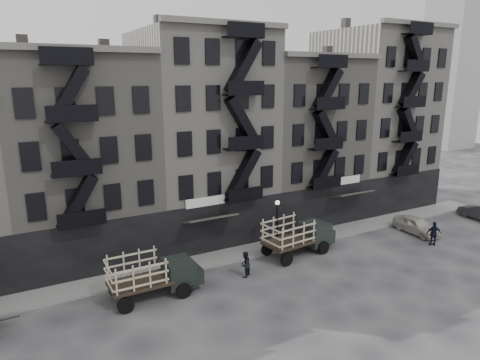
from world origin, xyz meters
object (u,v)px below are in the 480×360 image
stake_truck_east (298,233)px  stake_truck_west (153,272)px  policeman (434,234)px  car_east (416,225)px  pedestrian_mid (245,264)px

stake_truck_east → stake_truck_west: bearing=178.7°
stake_truck_west → policeman: size_ratio=2.90×
stake_truck_west → car_east: stake_truck_west is taller
stake_truck_east → policeman: (10.80, -3.91, -0.72)m
stake_truck_east → car_east: (11.86, -1.36, -0.99)m
stake_truck_east → car_east: size_ratio=1.44×
pedestrian_mid → car_east: bearing=145.1°
policeman → stake_truck_west: bearing=23.9°
stake_truck_west → stake_truck_east: 11.95m
car_east → policeman: policeman is taller
pedestrian_mid → stake_truck_west: bearing=-38.3°
stake_truck_west → pedestrian_mid: stake_truck_west is taller
stake_truck_west → car_east: bearing=-1.2°
stake_truck_west → car_east: size_ratio=1.35×
stake_truck_east → policeman: size_ratio=3.10×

